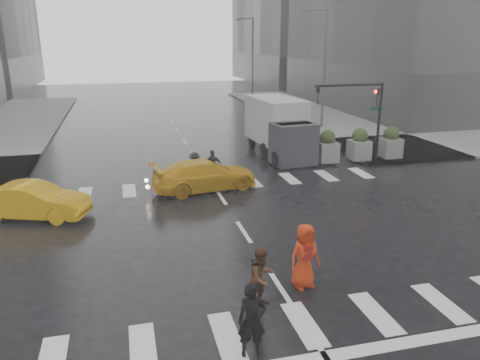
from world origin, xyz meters
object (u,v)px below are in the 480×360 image
object	(u,v)px
taxi_mid	(34,201)
box_truck	(280,126)
traffic_signal_pole	(364,106)
pedestrian_brown	(262,277)
pedestrian_orange	(305,256)

from	to	relation	value
taxi_mid	box_truck	xyz separation A→B (m)	(12.75, 7.26, 1.09)
traffic_signal_pole	pedestrian_brown	world-z (taller)	traffic_signal_pole
pedestrian_brown	traffic_signal_pole	bearing A→B (deg)	27.43
pedestrian_brown	box_truck	bearing A→B (deg)	44.12
box_truck	taxi_mid	bearing A→B (deg)	-155.57
taxi_mid	box_truck	size ratio (longest dim) A/B	0.68
traffic_signal_pole	pedestrian_brown	xyz separation A→B (m)	(-9.80, -12.91, -2.37)
pedestrian_orange	box_truck	xyz separation A→B (m)	(4.36, 14.92, 0.83)
pedestrian_brown	box_truck	size ratio (longest dim) A/B	0.27
taxi_mid	box_truck	distance (m)	14.71
pedestrian_orange	traffic_signal_pole	bearing A→B (deg)	46.47
traffic_signal_pole	pedestrian_orange	world-z (taller)	traffic_signal_pole
pedestrian_orange	taxi_mid	bearing A→B (deg)	128.28
pedestrian_orange	taxi_mid	world-z (taller)	pedestrian_orange
pedestrian_orange	box_truck	bearing A→B (deg)	64.40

